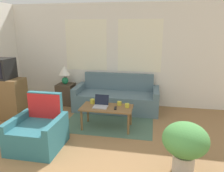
# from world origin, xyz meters

# --- Properties ---
(wall_back) EXTENTS (6.58, 0.06, 2.60)m
(wall_back) POSITION_xyz_m (-0.00, 3.86, 1.31)
(wall_back) COLOR white
(wall_back) RESTS_ON ground_plane
(rug) EXTENTS (1.86, 1.83, 0.01)m
(rug) POSITION_xyz_m (0.09, 2.84, 0.00)
(rug) COLOR #476651
(rug) RESTS_ON ground_plane
(couch) EXTENTS (2.06, 0.83, 0.86)m
(couch) POSITION_xyz_m (0.11, 3.43, 0.27)
(couch) COLOR slate
(couch) RESTS_ON ground_plane
(armchair) EXTENTS (0.82, 0.80, 0.89)m
(armchair) POSITION_xyz_m (-0.90, 1.40, 0.26)
(armchair) COLOR #2D6B75
(armchair) RESTS_ON ground_plane
(tv_dresser) EXTENTS (0.91, 0.50, 0.91)m
(tv_dresser) POSITION_xyz_m (-2.29, 2.43, 0.45)
(tv_dresser) COLOR brown
(tv_dresser) RESTS_ON ground_plane
(television) EXTENTS (0.49, 0.47, 0.45)m
(television) POSITION_xyz_m (-2.29, 2.42, 1.13)
(television) COLOR black
(television) RESTS_ON tv_dresser
(side_table) EXTENTS (0.42, 0.42, 0.55)m
(side_table) POSITION_xyz_m (-1.29, 3.55, 0.28)
(side_table) COLOR #4C3D2D
(side_table) RESTS_ON ground_plane
(table_lamp) EXTENTS (0.31, 0.31, 0.49)m
(table_lamp) POSITION_xyz_m (-1.29, 3.55, 0.87)
(table_lamp) COLOR #1E8451
(table_lamp) RESTS_ON side_table
(coffee_table) EXTENTS (1.03, 0.53, 0.45)m
(coffee_table) POSITION_xyz_m (0.09, 2.32, 0.40)
(coffee_table) COLOR brown
(coffee_table) RESTS_ON ground_plane
(laptop) EXTENTS (0.28, 0.27, 0.22)m
(laptop) POSITION_xyz_m (-0.03, 2.32, 0.50)
(laptop) COLOR #B7B7BC
(laptop) RESTS_ON coffee_table
(cup_navy) EXTENTS (0.09, 0.09, 0.08)m
(cup_navy) POSITION_xyz_m (0.33, 2.47, 0.49)
(cup_navy) COLOR gold
(cup_navy) RESTS_ON coffee_table
(cup_yellow) EXTENTS (0.10, 0.10, 0.09)m
(cup_yellow) POSITION_xyz_m (-0.24, 2.47, 0.50)
(cup_yellow) COLOR gold
(cup_yellow) RESTS_ON coffee_table
(cup_white) EXTENTS (0.09, 0.09, 0.08)m
(cup_white) POSITION_xyz_m (0.50, 2.37, 0.49)
(cup_white) COLOR gold
(cup_white) RESTS_ON coffee_table
(tv_remote) EXTENTS (0.06, 0.15, 0.02)m
(tv_remote) POSITION_xyz_m (0.28, 2.26, 0.46)
(tv_remote) COLOR black
(tv_remote) RESTS_ON coffee_table
(potted_plant) EXTENTS (0.63, 0.63, 0.74)m
(potted_plant) POSITION_xyz_m (1.45, 1.12, 0.46)
(potted_plant) COLOR #BCB2A3
(potted_plant) RESTS_ON ground_plane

